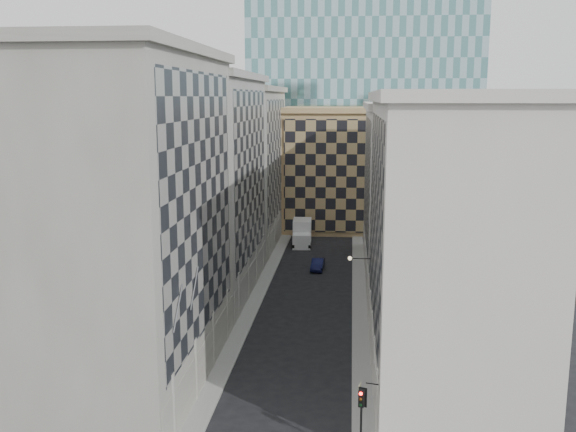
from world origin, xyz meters
The scene contains 15 objects.
sidewalk_west centered at (-5.25, 30.00, 0.07)m, with size 1.50×100.00×0.15m, color gray.
sidewalk_east centered at (5.25, 30.00, 0.07)m, with size 1.50×100.00×0.15m, color gray.
bldg_left_a centered at (-10.88, 11.00, 11.82)m, with size 10.80×22.80×23.70m.
bldg_left_b centered at (-10.88, 33.00, 11.32)m, with size 10.80×22.80×22.70m.
bldg_left_c centered at (-10.88, 55.00, 10.83)m, with size 10.80×22.80×21.70m.
bldg_right_a centered at (10.88, 15.00, 10.32)m, with size 10.80×26.80×20.70m.
bldg_right_b centered at (10.89, 42.00, 9.85)m, with size 10.80×28.80×19.70m.
tan_block centered at (2.00, 67.90, 9.44)m, with size 16.80×14.80×18.80m.
church_tower centered at (0.00, 82.00, 26.95)m, with size 7.20×7.20×51.50m.
flagpoles_left centered at (-5.90, 6.00, 8.00)m, with size 0.10×6.33×2.33m.
bracket_lamp centered at (4.38, 24.00, 6.20)m, with size 1.98×0.36×0.36m.
traffic_light centered at (5.00, 2.22, 3.07)m, with size 0.50×0.50×4.07m.
box_truck centered at (-2.50, 55.57, 1.49)m, with size 2.85×6.35×3.42m.
dark_car centered at (0.39, 42.56, 0.66)m, with size 1.41×4.03×1.33m, color #0E1236.
shop_sign centered at (4.97, 3.00, 3.84)m, with size 1.17×0.65×0.73m.
Camera 1 is at (4.20, -31.55, 20.30)m, focal length 40.00 mm.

